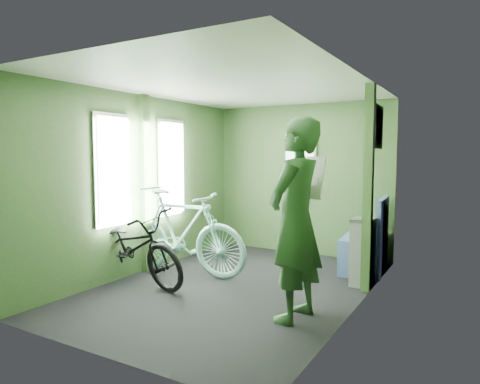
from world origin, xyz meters
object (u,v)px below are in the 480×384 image
object	(u,v)px
waste_box	(363,252)
bicycle_black	(134,283)
bicycle_mint	(182,275)
passenger	(295,220)
bench_seat	(366,249)

from	to	relation	value
waste_box	bicycle_black	bearing A→B (deg)	-151.27
bicycle_mint	passenger	xyz separation A→B (m)	(1.83, -0.65, 0.94)
bicycle_black	waste_box	world-z (taller)	waste_box
bicycle_mint	passenger	bearing A→B (deg)	-113.26
passenger	bench_seat	bearing A→B (deg)	-178.84
bicycle_mint	bench_seat	size ratio (longest dim) A/B	1.87
bicycle_black	bicycle_mint	xyz separation A→B (m)	(0.27, 0.59, 0.00)
bicycle_black	bicycle_mint	bearing A→B (deg)	-13.45
bicycle_black	bench_seat	xyz separation A→B (m)	(2.27, 1.95, 0.29)
bicycle_black	waste_box	distance (m)	2.74
waste_box	bench_seat	distance (m)	0.67
bicycle_mint	bench_seat	bearing A→B (deg)	-59.30
bicycle_mint	bench_seat	distance (m)	2.44
passenger	waste_box	size ratio (longest dim) A/B	2.36
bicycle_black	bench_seat	distance (m)	3.01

